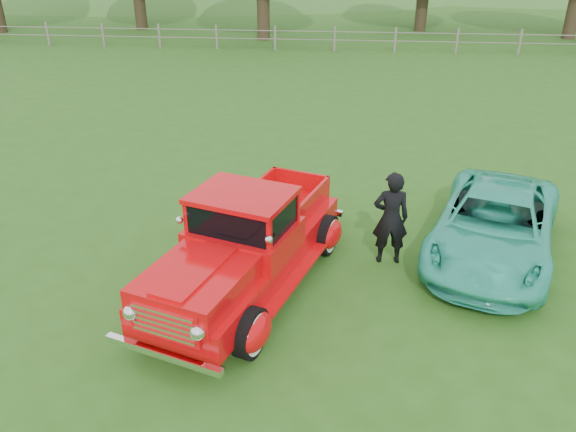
{
  "coord_description": "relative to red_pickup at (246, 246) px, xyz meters",
  "views": [
    {
      "loc": [
        0.53,
        -7.1,
        5.41
      ],
      "look_at": [
        -0.29,
        1.2,
        1.17
      ],
      "focal_mm": 35.0,
      "sensor_mm": 36.0,
      "label": 1
    }
  ],
  "objects": [
    {
      "name": "teal_sedan",
      "position": [
        4.34,
        1.49,
        -0.18
      ],
      "size": [
        3.4,
        4.86,
        1.23
      ],
      "primitive_type": "imported",
      "rotation": [
        0.0,
        0.0,
        -0.34
      ],
      "color": "#2DB798",
      "rests_on": "ground"
    },
    {
      "name": "ground",
      "position": [
        0.94,
        -0.79,
        -0.8
      ],
      "size": [
        140.0,
        140.0,
        0.0
      ],
      "primitive_type": "plane",
      "color": "#285316",
      "rests_on": "ground"
    },
    {
      "name": "man",
      "position": [
        2.41,
        1.07,
        0.08
      ],
      "size": [
        0.67,
        0.47,
        1.75
      ],
      "primitive_type": "imported",
      "rotation": [
        0.0,
        0.0,
        3.21
      ],
      "color": "black",
      "rests_on": "ground"
    },
    {
      "name": "fence_line",
      "position": [
        0.94,
        21.21,
        -0.19
      ],
      "size": [
        48.0,
        0.12,
        1.2
      ],
      "color": "slate",
      "rests_on": "ground"
    },
    {
      "name": "distant_hills",
      "position": [
        -3.15,
        58.67,
        -5.34
      ],
      "size": [
        116.0,
        60.0,
        18.0
      ],
      "color": "#386A27",
      "rests_on": "ground"
    },
    {
      "name": "red_pickup",
      "position": [
        0.0,
        0.0,
        0.0
      ],
      "size": [
        3.29,
        5.28,
        1.78
      ],
      "rotation": [
        0.0,
        0.0,
        -0.31
      ],
      "color": "black",
      "rests_on": "ground"
    }
  ]
}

